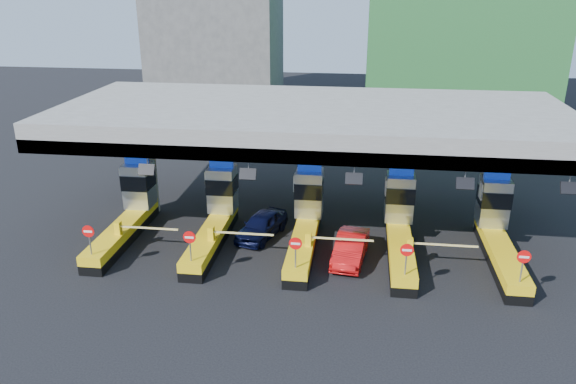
# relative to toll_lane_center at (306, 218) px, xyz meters

# --- Properties ---
(ground) EXTENTS (120.00, 120.00, 0.00)m
(ground) POSITION_rel_toll_lane_center_xyz_m (-0.00, -0.28, -1.40)
(ground) COLOR black
(ground) RESTS_ON ground
(toll_canopy) EXTENTS (28.00, 12.09, 7.00)m
(toll_canopy) POSITION_rel_toll_lane_center_xyz_m (-0.00, 2.59, 4.74)
(toll_canopy) COLOR slate
(toll_canopy) RESTS_ON ground
(toll_lane_far_left) EXTENTS (4.43, 8.00, 4.16)m
(toll_lane_far_left) POSITION_rel_toll_lane_center_xyz_m (-10.00, 0.00, 0.00)
(toll_lane_far_left) COLOR black
(toll_lane_far_left) RESTS_ON ground
(toll_lane_left) EXTENTS (4.43, 8.00, 4.16)m
(toll_lane_left) POSITION_rel_toll_lane_center_xyz_m (-5.00, 0.00, 0.00)
(toll_lane_left) COLOR black
(toll_lane_left) RESTS_ON ground
(toll_lane_center) EXTENTS (4.43, 8.00, 4.16)m
(toll_lane_center) POSITION_rel_toll_lane_center_xyz_m (0.00, 0.00, 0.00)
(toll_lane_center) COLOR black
(toll_lane_center) RESTS_ON ground
(toll_lane_right) EXTENTS (4.43, 8.00, 4.16)m
(toll_lane_right) POSITION_rel_toll_lane_center_xyz_m (5.00, 0.00, 0.00)
(toll_lane_right) COLOR black
(toll_lane_right) RESTS_ON ground
(toll_lane_far_right) EXTENTS (4.43, 8.00, 4.16)m
(toll_lane_far_right) POSITION_rel_toll_lane_center_xyz_m (10.00, 0.00, 0.00)
(toll_lane_far_right) COLOR black
(toll_lane_far_right) RESTS_ON ground
(bg_building_concrete) EXTENTS (14.00, 10.00, 18.00)m
(bg_building_concrete) POSITION_rel_toll_lane_center_xyz_m (-14.00, 35.72, 7.60)
(bg_building_concrete) COLOR #4C4C49
(bg_building_concrete) RESTS_ON ground
(van) EXTENTS (2.81, 4.41, 1.40)m
(van) POSITION_rel_toll_lane_center_xyz_m (-2.53, 0.32, -0.70)
(van) COLOR black
(van) RESTS_ON ground
(red_car) EXTENTS (1.96, 4.31, 1.37)m
(red_car) POSITION_rel_toll_lane_center_xyz_m (2.47, -1.85, -0.71)
(red_car) COLOR red
(red_car) RESTS_ON ground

